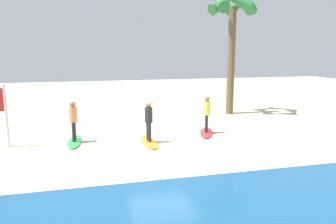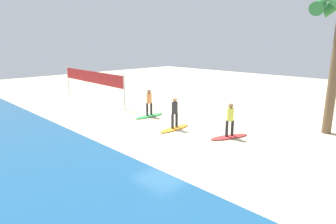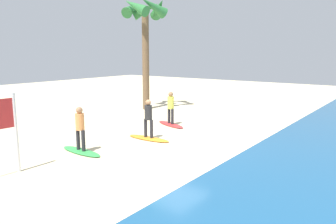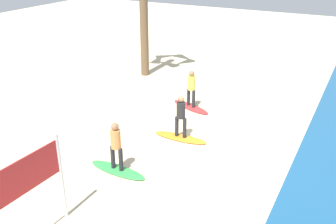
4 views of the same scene
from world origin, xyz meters
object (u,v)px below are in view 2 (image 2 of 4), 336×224
surfboard_red (229,137)px  surfer_red (230,117)px  surfer_orange (175,111)px  surfboard_orange (175,128)px  volleyball_net (92,78)px  surfer_green (149,100)px  surfboard_green (149,116)px

surfboard_red → surfer_red: surfer_red is taller
surfer_orange → surfer_red: bearing=-162.7°
surfer_orange → surfboard_orange: bearing=-76.0°
surfboard_orange → volleyball_net: volleyball_net is taller
surfboard_orange → volleyball_net: bearing=-96.8°
surfer_red → volleyball_net: size_ratio=0.18×
surfboard_orange → surfer_orange: surfer_orange is taller
surfboard_orange → surfer_green: size_ratio=1.28×
surfer_red → surfer_orange: bearing=17.3°
surfer_red → surfboard_orange: (2.86, 0.89, -0.99)m
surfboard_green → surfer_green: (-0.00, 0.00, 0.99)m
surfer_orange → volleyball_net: size_ratio=0.18×
surfboard_red → surfboard_green: (5.84, 0.08, 0.00)m
surfboard_red → volleyball_net: 12.95m
surfer_red → surfer_green: (5.84, 0.08, 0.00)m
surfboard_red → volleyball_net: volleyball_net is taller
surfer_orange → surfboard_green: size_ratio=0.78×
surfboard_red → surfer_red: size_ratio=1.28×
surfer_red → surfer_orange: size_ratio=1.00×
surfer_red → surfer_orange: (2.86, 0.89, 0.00)m
surfer_orange → surfboard_red: bearing=-162.7°
surfer_red → surfer_orange: 3.00m
surfboard_orange → surfboard_green: same height
surfer_green → volleyball_net: bearing=-1.1°
surfboard_red → surfer_green: bearing=-67.5°
surfer_green → volleyball_net: (6.99, -0.14, 0.75)m
volleyball_net → surfer_orange: bearing=174.6°
surfboard_red → surfer_red: bearing=21.7°
surfboard_red → volleyball_net: (12.83, -0.05, 1.74)m
surfboard_orange → surfboard_green: (2.98, -0.81, 0.00)m
surfboard_red → surfer_red: (0.00, 0.00, 0.99)m
surfer_orange → volleyball_net: (9.97, -0.95, 0.75)m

